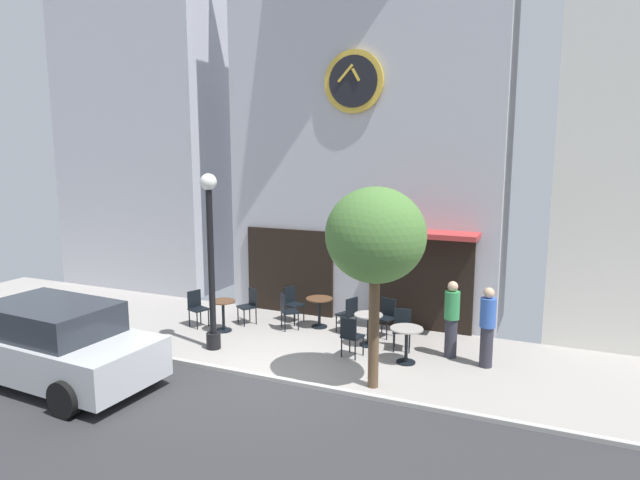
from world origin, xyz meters
TOP-DOWN VIEW (x-y plane):
  - ground_plane at (0.00, -0.92)m, footprint 24.14×10.38m
  - clock_building at (0.14, 5.28)m, footprint 7.21×3.29m
  - neighbor_building_left at (-7.47, 6.24)m, footprint 5.39×3.97m
  - street_lamp at (-1.99, 1.03)m, footprint 0.36×0.36m
  - street_tree at (1.92, 0.53)m, footprint 1.85×1.66m
  - cafe_table_near_curb at (-2.45, 2.13)m, footprint 0.60×0.60m
  - cafe_table_rightmost at (-0.41, 3.34)m, footprint 0.66×0.66m
  - cafe_table_near_door at (1.14, 2.59)m, footprint 0.65×0.65m
  - cafe_table_center_right at (2.19, 1.91)m, footprint 0.68×0.68m
  - cafe_chair_curbside at (-3.29, 2.21)m, footprint 0.51×0.51m
  - cafe_chair_facing_wall at (1.32, 3.40)m, footprint 0.49×0.49m
  - cafe_chair_facing_street at (1.02, 1.73)m, footprint 0.47×0.47m
  - cafe_chair_right_end at (-1.26, 3.54)m, footprint 0.52×0.52m
  - cafe_chair_near_lamp at (-1.08, 2.86)m, footprint 0.56×0.56m
  - cafe_chair_outer at (1.90, 2.69)m, footprint 0.48×0.48m
  - cafe_chair_left_end at (0.43, 3.20)m, footprint 0.53×0.53m
  - cafe_chair_under_awning at (-2.17, 2.92)m, footprint 0.55×0.55m
  - pedestrian_green at (2.98, 2.63)m, footprint 0.33×0.33m
  - pedestrian_blue at (3.75, 2.38)m, footprint 0.45×0.45m
  - parked_car_silver at (-3.78, -1.68)m, footprint 4.40×2.22m

SIDE VIEW (x-z plane):
  - ground_plane at x=0.00m, z-range -0.09..0.04m
  - cafe_table_near_door at x=1.14m, z-range 0.13..0.86m
  - cafe_table_near_curb at x=-2.45m, z-range 0.11..0.88m
  - cafe_table_rightmost at x=-0.41m, z-range 0.14..0.89m
  - cafe_table_center_right at x=2.19m, z-range 0.15..0.91m
  - cafe_chair_curbside at x=-3.29m, z-range 0.08..0.98m
  - cafe_chair_facing_wall at x=1.32m, z-range 0.08..0.98m
  - cafe_chair_facing_street at x=1.02m, z-range 0.08..0.98m
  - cafe_chair_right_end at x=-1.26m, z-range 0.08..0.98m
  - cafe_chair_near_lamp at x=-1.08m, z-range 0.08..0.98m
  - cafe_chair_outer at x=1.90m, z-range 0.08..0.98m
  - cafe_chair_left_end at x=0.43m, z-range 0.08..0.98m
  - cafe_chair_under_awning at x=-2.17m, z-range 0.08..0.98m
  - parked_car_silver at x=-3.78m, z-range -0.01..1.54m
  - pedestrian_green at x=2.98m, z-range 0.03..1.70m
  - pedestrian_blue at x=3.75m, z-range 0.03..1.70m
  - street_lamp at x=-1.99m, z-range 0.03..3.94m
  - street_tree at x=1.92m, z-range 0.98..4.75m
  - neighbor_building_left at x=-7.47m, z-range 0.00..11.85m
  - clock_building at x=0.14m, z-range 0.19..12.19m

